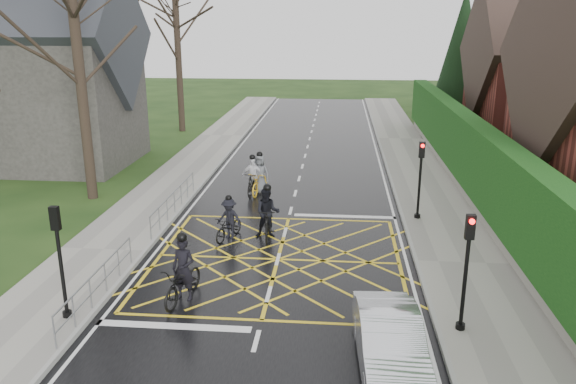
% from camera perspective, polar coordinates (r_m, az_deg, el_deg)
% --- Properties ---
extents(ground, '(120.00, 120.00, 0.00)m').
position_cam_1_polar(ground, '(18.83, -1.04, -6.86)').
color(ground, black).
rests_on(ground, ground).
extents(road, '(9.00, 80.00, 0.01)m').
position_cam_1_polar(road, '(18.82, -1.04, -6.85)').
color(road, black).
rests_on(road, ground).
extents(sidewalk_right, '(3.00, 80.00, 0.15)m').
position_cam_1_polar(sidewalk_right, '(19.15, 17.25, -7.01)').
color(sidewalk_right, gray).
rests_on(sidewalk_right, ground).
extents(sidewalk_left, '(3.00, 80.00, 0.15)m').
position_cam_1_polar(sidewalk_left, '(20.30, -18.22, -5.71)').
color(sidewalk_left, gray).
rests_on(sidewalk_left, ground).
extents(stone_wall, '(0.50, 38.00, 0.70)m').
position_cam_1_polar(stone_wall, '(24.93, 18.53, -0.85)').
color(stone_wall, slate).
rests_on(stone_wall, ground).
extents(hedge, '(0.90, 38.00, 2.80)m').
position_cam_1_polar(hedge, '(24.47, 18.91, 3.05)').
color(hedge, '#0F370F').
rests_on(hedge, stone_wall).
extents(house_far, '(9.80, 8.80, 10.30)m').
position_cam_1_polar(house_far, '(37.54, 25.64, 10.40)').
color(house_far, maroon).
rests_on(house_far, ground).
extents(conifer, '(4.60, 4.60, 10.00)m').
position_cam_1_polar(conifer, '(44.09, 17.20, 12.87)').
color(conifer, black).
rests_on(conifer, ground).
extents(church, '(8.80, 7.80, 11.00)m').
position_cam_1_polar(church, '(33.05, -23.12, 11.02)').
color(church, '#2D2B28').
rests_on(church, ground).
extents(tree_near, '(9.24, 9.24, 11.44)m').
position_cam_1_polar(tree_near, '(25.55, -20.97, 16.61)').
color(tree_near, black).
rests_on(tree_near, ground).
extents(tree_mid, '(10.08, 10.08, 12.48)m').
position_cam_1_polar(tree_mid, '(33.32, -16.58, 18.10)').
color(tree_mid, black).
rests_on(tree_mid, ground).
extents(tree_far, '(8.40, 8.40, 10.40)m').
position_cam_1_polar(tree_far, '(40.68, -11.24, 16.11)').
color(tree_far, black).
rests_on(tree_far, ground).
extents(railing_south, '(0.05, 5.04, 1.03)m').
position_cam_1_polar(railing_south, '(16.58, -18.80, -8.33)').
color(railing_south, slate).
rests_on(railing_south, ground).
extents(railing_north, '(0.05, 6.04, 1.03)m').
position_cam_1_polar(railing_north, '(23.13, -11.50, -0.52)').
color(railing_north, slate).
rests_on(railing_north, ground).
extents(traffic_light_ne, '(0.24, 0.31, 3.21)m').
position_cam_1_polar(traffic_light_ne, '(22.36, 13.24, 1.09)').
color(traffic_light_ne, black).
rests_on(traffic_light_ne, ground).
extents(traffic_light_se, '(0.24, 0.31, 3.21)m').
position_cam_1_polar(traffic_light_se, '(14.58, 17.59, -7.98)').
color(traffic_light_se, black).
rests_on(traffic_light_se, ground).
extents(traffic_light_sw, '(0.24, 0.31, 3.21)m').
position_cam_1_polar(traffic_light_sw, '(15.61, -22.07, -6.77)').
color(traffic_light_sw, black).
rests_on(traffic_light_sw, ground).
extents(cyclist_rear, '(1.14, 2.19, 2.02)m').
position_cam_1_polar(cyclist_rear, '(16.27, -10.59, -8.64)').
color(cyclist_rear, black).
rests_on(cyclist_rear, ground).
extents(cyclist_back, '(0.96, 2.07, 2.03)m').
position_cam_1_polar(cyclist_back, '(20.41, -2.11, -2.61)').
color(cyclist_back, black).
rests_on(cyclist_back, ground).
extents(cyclist_mid, '(1.14, 1.79, 1.65)m').
position_cam_1_polar(cyclist_mid, '(20.47, -6.00, -3.14)').
color(cyclist_mid, black).
rests_on(cyclist_mid, ground).
extents(cyclist_front, '(1.03, 1.89, 1.86)m').
position_cam_1_polar(cyclist_front, '(25.54, -3.62, 1.23)').
color(cyclist_front, black).
rests_on(cyclist_front, ground).
extents(cyclist_lead, '(1.01, 2.11, 1.96)m').
position_cam_1_polar(cyclist_lead, '(25.66, -2.89, 1.31)').
color(cyclist_lead, gold).
rests_on(cyclist_lead, ground).
extents(car, '(1.62, 4.08, 1.32)m').
position_cam_1_polar(car, '(13.32, 10.30, -14.80)').
color(car, silver).
rests_on(car, ground).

